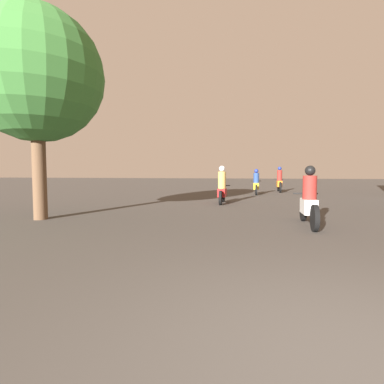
# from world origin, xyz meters

# --- Properties ---
(motorcycle_white) EXTENTS (0.60, 2.05, 1.45)m
(motorcycle_white) POSITION_xyz_m (0.53, 5.70, 0.59)
(motorcycle_white) COLOR black
(motorcycle_white) RESTS_ON ground_plane
(motorcycle_red) EXTENTS (0.60, 1.83, 1.55)m
(motorcycle_red) POSITION_xyz_m (-2.01, 10.48, 0.61)
(motorcycle_red) COLOR black
(motorcycle_red) RESTS_ON ground_plane
(motorcycle_yellow) EXTENTS (0.60, 1.99, 1.48)m
(motorcycle_yellow) POSITION_xyz_m (-0.55, 15.98, 0.60)
(motorcycle_yellow) COLOR black
(motorcycle_yellow) RESTS_ON ground_plane
(motorcycle_orange) EXTENTS (0.60, 2.15, 1.65)m
(motorcycle_orange) POSITION_xyz_m (0.98, 18.40, 0.65)
(motorcycle_orange) COLOR black
(motorcycle_orange) RESTS_ON ground_plane
(street_tree) EXTENTS (3.53, 3.53, 5.64)m
(street_tree) POSITION_xyz_m (-6.49, 5.34, 3.85)
(street_tree) COLOR brown
(street_tree) RESTS_ON ground_plane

